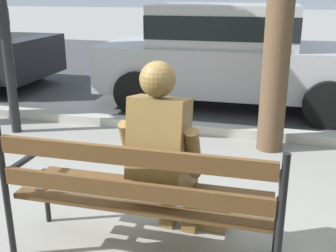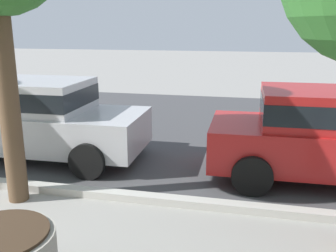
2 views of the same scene
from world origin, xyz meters
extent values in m
cube|color=#424244|center=(0.00, 7.50, 0.00)|extent=(60.00, 9.00, 0.01)
cylinder|color=brown|center=(0.84, 2.56, 1.49)|extent=(0.30, 0.30, 2.97)
cube|color=#B7B7BC|center=(0.19, 4.39, 0.61)|extent=(4.13, 1.77, 0.70)
cube|color=#B7B7BC|center=(0.04, 4.38, 1.26)|extent=(2.16, 1.60, 0.60)
cube|color=black|center=(0.04, 4.38, 1.26)|extent=(2.17, 1.62, 0.33)
cylinder|color=black|center=(1.50, 5.26, 0.32)|extent=(0.64, 0.23, 0.64)
cylinder|color=black|center=(1.53, 3.56, 0.32)|extent=(0.64, 0.23, 0.64)
cylinder|color=black|center=(-1.16, 5.21, 0.32)|extent=(0.64, 0.23, 0.64)
cube|color=#B21E1E|center=(5.61, 4.39, 0.61)|extent=(4.13, 1.77, 0.70)
cube|color=#B21E1E|center=(5.46, 4.38, 1.26)|extent=(2.16, 1.60, 0.60)
cube|color=black|center=(5.46, 4.38, 1.26)|extent=(2.17, 1.62, 0.33)
cylinder|color=black|center=(4.27, 5.21, 0.32)|extent=(0.64, 0.23, 0.64)
cylinder|color=black|center=(4.30, 3.51, 0.32)|extent=(0.64, 0.23, 0.64)
camera|label=1|loc=(0.88, -2.10, 1.77)|focal=44.21mm
camera|label=2|loc=(4.22, -2.10, 2.55)|focal=40.34mm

